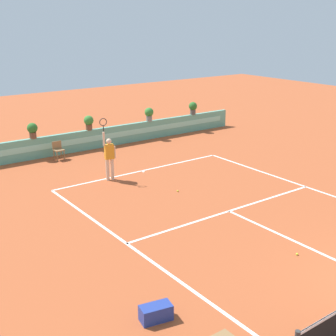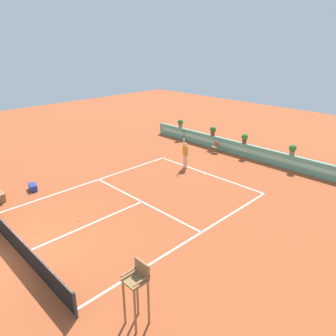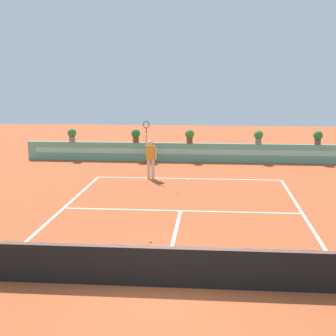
% 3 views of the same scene
% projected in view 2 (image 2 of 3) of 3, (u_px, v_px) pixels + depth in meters
% --- Properties ---
extents(ground_plane, '(60.00, 60.00, 0.00)m').
position_uv_depth(ground_plane, '(136.00, 204.00, 16.69)').
color(ground_plane, '#A84C28').
extents(court_lines, '(8.32, 11.94, 0.01)m').
position_uv_depth(court_lines, '(146.00, 200.00, 17.16)').
color(court_lines, white).
rests_on(court_lines, ground).
extents(net, '(8.92, 0.10, 1.00)m').
position_uv_depth(net, '(18.00, 244.00, 12.58)').
color(net, '#333333').
rests_on(net, ground).
extents(back_wall_barrier, '(18.00, 0.21, 1.00)m').
position_uv_depth(back_wall_barrier, '(246.00, 150.00, 23.31)').
color(back_wall_barrier, '#60A88E').
rests_on(back_wall_barrier, ground).
extents(umpire_chair, '(0.60, 0.60, 2.14)m').
position_uv_depth(umpire_chair, '(137.00, 287.00, 9.22)').
color(umpire_chair, olive).
rests_on(umpire_chair, ground).
extents(ball_kid_chair, '(0.44, 0.44, 0.85)m').
position_uv_depth(ball_kid_chair, '(216.00, 146.00, 24.27)').
color(ball_kid_chair, olive).
rests_on(ball_kid_chair, ground).
extents(gear_bag, '(0.76, 0.50, 0.36)m').
position_uv_depth(gear_bag, '(33.00, 187.00, 18.21)').
color(gear_bag, navy).
rests_on(gear_bag, ground).
extents(tennis_player, '(0.61, 0.29, 2.58)m').
position_uv_depth(tennis_player, '(185.00, 153.00, 21.12)').
color(tennis_player, beige).
rests_on(tennis_player, ground).
extents(tennis_ball_near_baseline, '(0.07, 0.07, 0.07)m').
position_uv_depth(tennis_ball_near_baseline, '(172.00, 185.00, 18.79)').
color(tennis_ball_near_baseline, '#CCE033').
rests_on(tennis_ball_near_baseline, ground).
extents(tennis_ball_mid_court, '(0.07, 0.07, 0.07)m').
position_uv_depth(tennis_ball_mid_court, '(78.00, 221.00, 15.12)').
color(tennis_ball_mid_court, '#CCE033').
rests_on(tennis_ball_mid_court, ground).
extents(potted_plant_left, '(0.48, 0.48, 0.72)m').
position_uv_depth(potted_plant_left, '(213.00, 130.00, 24.98)').
color(potted_plant_left, brown).
rests_on(potted_plant_left, back_wall_barrier).
extents(potted_plant_far_left, '(0.48, 0.48, 0.72)m').
position_uv_depth(potted_plant_far_left, '(180.00, 123.00, 27.27)').
color(potted_plant_far_left, gray).
rests_on(potted_plant_far_left, back_wall_barrier).
extents(potted_plant_centre, '(0.48, 0.48, 0.72)m').
position_uv_depth(potted_plant_centre, '(245.00, 138.00, 23.08)').
color(potted_plant_centre, brown).
rests_on(potted_plant_centre, back_wall_barrier).
extents(potted_plant_right, '(0.48, 0.48, 0.72)m').
position_uv_depth(potted_plant_right, '(293.00, 149.00, 20.70)').
color(potted_plant_right, gray).
rests_on(potted_plant_right, back_wall_barrier).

